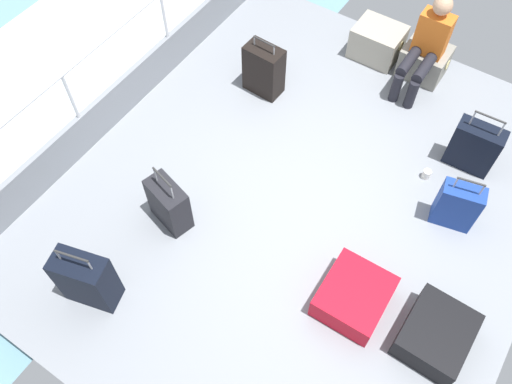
{
  "coord_description": "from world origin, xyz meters",
  "views": [
    {
      "loc": [
        1.17,
        -2.62,
        4.37
      ],
      "look_at": [
        -0.31,
        -0.37,
        0.25
      ],
      "focal_mm": 37.15,
      "sensor_mm": 36.0,
      "label": 1
    }
  ],
  "objects_px": {
    "suitcase_0": "(169,204)",
    "suitcase_6": "(436,335)",
    "suitcase_1": "(87,280)",
    "suitcase_2": "(474,147)",
    "suitcase_3": "(354,296)",
    "paper_cup": "(426,174)",
    "cargo_crate_1": "(424,61)",
    "suitcase_5": "(457,206)",
    "suitcase_4": "(264,70)",
    "passenger_seated": "(427,45)",
    "cargo_crate_0": "(377,42)"
  },
  "relations": [
    {
      "from": "suitcase_0",
      "to": "suitcase_5",
      "type": "height_order",
      "value": "suitcase_0"
    },
    {
      "from": "suitcase_2",
      "to": "suitcase_4",
      "type": "xyz_separation_m",
      "value": [
        -2.29,
        -0.26,
        0.02
      ]
    },
    {
      "from": "suitcase_4",
      "to": "paper_cup",
      "type": "xyz_separation_m",
      "value": [
        2.02,
        -0.12,
        -0.24
      ]
    },
    {
      "from": "paper_cup",
      "to": "passenger_seated",
      "type": "bearing_deg",
      "value": 118.96
    },
    {
      "from": "suitcase_2",
      "to": "suitcase_6",
      "type": "bearing_deg",
      "value": -76.95
    },
    {
      "from": "suitcase_6",
      "to": "paper_cup",
      "type": "distance_m",
      "value": 1.67
    },
    {
      "from": "suitcase_0",
      "to": "passenger_seated",
      "type": "bearing_deg",
      "value": 68.08
    },
    {
      "from": "suitcase_2",
      "to": "suitcase_5",
      "type": "height_order",
      "value": "suitcase_2"
    },
    {
      "from": "cargo_crate_1",
      "to": "suitcase_0",
      "type": "bearing_deg",
      "value": -110.78
    },
    {
      "from": "suitcase_1",
      "to": "suitcase_2",
      "type": "distance_m",
      "value": 3.82
    },
    {
      "from": "suitcase_0",
      "to": "suitcase_3",
      "type": "bearing_deg",
      "value": 6.03
    },
    {
      "from": "passenger_seated",
      "to": "suitcase_6",
      "type": "xyz_separation_m",
      "value": [
        1.35,
        -2.67,
        -0.41
      ]
    },
    {
      "from": "suitcase_3",
      "to": "suitcase_6",
      "type": "xyz_separation_m",
      "value": [
        0.71,
        0.07,
        0.0
      ]
    },
    {
      "from": "suitcase_0",
      "to": "suitcase_2",
      "type": "bearing_deg",
      "value": 45.91
    },
    {
      "from": "cargo_crate_0",
      "to": "suitcase_5",
      "type": "bearing_deg",
      "value": -45.82
    },
    {
      "from": "suitcase_0",
      "to": "suitcase_6",
      "type": "relative_size",
      "value": 1.12
    },
    {
      "from": "suitcase_1",
      "to": "suitcase_2",
      "type": "height_order",
      "value": "suitcase_1"
    },
    {
      "from": "cargo_crate_1",
      "to": "suitcase_3",
      "type": "xyz_separation_m",
      "value": [
        0.64,
        -2.92,
        -0.05
      ]
    },
    {
      "from": "cargo_crate_0",
      "to": "paper_cup",
      "type": "distance_m",
      "value": 1.8
    },
    {
      "from": "cargo_crate_0",
      "to": "suitcase_0",
      "type": "distance_m",
      "value": 3.15
    },
    {
      "from": "suitcase_5",
      "to": "suitcase_2",
      "type": "bearing_deg",
      "value": 99.07
    },
    {
      "from": "suitcase_1",
      "to": "suitcase_6",
      "type": "xyz_separation_m",
      "value": [
        2.62,
        1.24,
        -0.17
      ]
    },
    {
      "from": "suitcase_2",
      "to": "suitcase_4",
      "type": "bearing_deg",
      "value": -173.47
    },
    {
      "from": "passenger_seated",
      "to": "suitcase_0",
      "type": "relative_size",
      "value": 1.51
    },
    {
      "from": "cargo_crate_0",
      "to": "suitcase_0",
      "type": "relative_size",
      "value": 0.83
    },
    {
      "from": "suitcase_0",
      "to": "suitcase_1",
      "type": "height_order",
      "value": "suitcase_1"
    },
    {
      "from": "suitcase_3",
      "to": "paper_cup",
      "type": "bearing_deg",
      "value": 90.01
    },
    {
      "from": "passenger_seated",
      "to": "suitcase_5",
      "type": "xyz_separation_m",
      "value": [
        1.03,
        -1.5,
        -0.29
      ]
    },
    {
      "from": "cargo_crate_0",
      "to": "suitcase_3",
      "type": "xyz_separation_m",
      "value": [
        1.22,
        -2.9,
        -0.06
      ]
    },
    {
      "from": "suitcase_5",
      "to": "suitcase_6",
      "type": "distance_m",
      "value": 1.22
    },
    {
      "from": "passenger_seated",
      "to": "suitcase_4",
      "type": "height_order",
      "value": "passenger_seated"
    },
    {
      "from": "suitcase_2",
      "to": "suitcase_3",
      "type": "bearing_deg",
      "value": -97.83
    },
    {
      "from": "suitcase_0",
      "to": "suitcase_5",
      "type": "xyz_separation_m",
      "value": [
        2.21,
        1.44,
        -0.0
      ]
    },
    {
      "from": "cargo_crate_1",
      "to": "suitcase_1",
      "type": "bearing_deg",
      "value": -107.22
    },
    {
      "from": "cargo_crate_0",
      "to": "suitcase_3",
      "type": "bearing_deg",
      "value": -67.15
    },
    {
      "from": "suitcase_4",
      "to": "cargo_crate_1",
      "type": "bearing_deg",
      "value": 41.4
    },
    {
      "from": "cargo_crate_0",
      "to": "suitcase_4",
      "type": "xyz_separation_m",
      "value": [
        -0.8,
        -1.19,
        0.1
      ]
    },
    {
      "from": "cargo_crate_0",
      "to": "passenger_seated",
      "type": "height_order",
      "value": "passenger_seated"
    },
    {
      "from": "suitcase_5",
      "to": "cargo_crate_0",
      "type": "bearing_deg",
      "value": 134.18
    },
    {
      "from": "cargo_crate_1",
      "to": "suitcase_6",
      "type": "xyz_separation_m",
      "value": [
        1.35,
        -2.85,
        -0.04
      ]
    },
    {
      "from": "passenger_seated",
      "to": "paper_cup",
      "type": "distance_m",
      "value": 1.41
    },
    {
      "from": "suitcase_1",
      "to": "paper_cup",
      "type": "relative_size",
      "value": 7.55
    },
    {
      "from": "suitcase_0",
      "to": "paper_cup",
      "type": "height_order",
      "value": "suitcase_0"
    },
    {
      "from": "passenger_seated",
      "to": "suitcase_1",
      "type": "height_order",
      "value": "passenger_seated"
    },
    {
      "from": "passenger_seated",
      "to": "suitcase_0",
      "type": "bearing_deg",
      "value": -111.92
    },
    {
      "from": "cargo_crate_0",
      "to": "suitcase_2",
      "type": "height_order",
      "value": "suitcase_2"
    },
    {
      "from": "cargo_crate_1",
      "to": "suitcase_5",
      "type": "xyz_separation_m",
      "value": [
        1.03,
        -1.68,
        0.08
      ]
    },
    {
      "from": "suitcase_4",
      "to": "suitcase_1",
      "type": "bearing_deg",
      "value": -87.81
    },
    {
      "from": "suitcase_3",
      "to": "cargo_crate_0",
      "type": "bearing_deg",
      "value": 112.85
    },
    {
      "from": "suitcase_3",
      "to": "suitcase_4",
      "type": "xyz_separation_m",
      "value": [
        -2.02,
        1.71,
        0.16
      ]
    }
  ]
}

